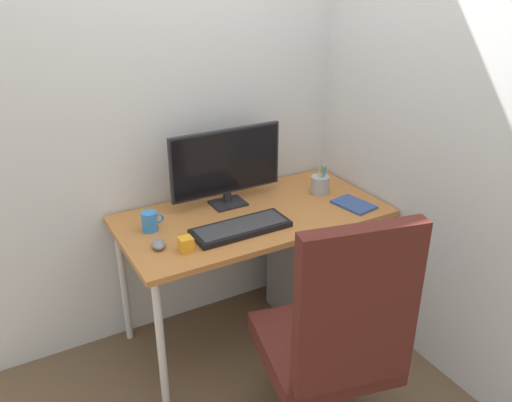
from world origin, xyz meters
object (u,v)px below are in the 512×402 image
at_px(desk_clamp_accessory, 186,244).
at_px(keyboard, 241,228).
at_px(pen_holder, 320,185).
at_px(coffee_mug, 150,221).
at_px(monitor, 226,164).
at_px(mouse, 159,244).
at_px(filing_cabinet, 315,265).
at_px(office_chair, 336,336).
at_px(notebook, 354,204).

bearing_deg(desk_clamp_accessory, keyboard, 9.07).
xyz_separation_m(keyboard, pen_holder, (0.58, 0.17, 0.04)).
bearing_deg(coffee_mug, monitor, 11.32).
bearing_deg(mouse, filing_cabinet, 18.85).
bearing_deg(pen_holder, office_chair, -121.27).
bearing_deg(monitor, coffee_mug, -168.68).
height_order(mouse, notebook, mouse).
bearing_deg(office_chair, monitor, 89.30).
distance_m(keyboard, pen_holder, 0.60).
xyz_separation_m(filing_cabinet, desk_clamp_accessory, (-0.82, -0.16, 0.44)).
height_order(filing_cabinet, notebook, notebook).
height_order(filing_cabinet, keyboard, keyboard).
relative_size(monitor, coffee_mug, 5.53).
height_order(office_chair, desk_clamp_accessory, office_chair).
bearing_deg(notebook, office_chair, -142.69).
distance_m(office_chair, coffee_mug, 1.00).
bearing_deg(desk_clamp_accessory, office_chair, -59.82).
height_order(filing_cabinet, mouse, mouse).
distance_m(pen_holder, coffee_mug, 0.95).
distance_m(monitor, notebook, 0.69).
height_order(office_chair, pen_holder, office_chair).
xyz_separation_m(keyboard, desk_clamp_accessory, (-0.30, -0.05, 0.02)).
distance_m(filing_cabinet, keyboard, 0.69).
xyz_separation_m(mouse, pen_holder, (0.97, 0.14, 0.03)).
bearing_deg(desk_clamp_accessory, filing_cabinet, 10.79).
xyz_separation_m(pen_holder, desk_clamp_accessory, (-0.87, -0.22, -0.02)).
relative_size(filing_cabinet, desk_clamp_accessory, 10.11).
bearing_deg(office_chair, desk_clamp_accessory, 120.18).
bearing_deg(office_chair, notebook, 47.44).
relative_size(filing_cabinet, monitor, 1.08).
distance_m(monitor, pen_holder, 0.54).
bearing_deg(office_chair, pen_holder, 58.73).
relative_size(mouse, pen_holder, 0.54).
height_order(pen_holder, desk_clamp_accessory, pen_holder).
bearing_deg(keyboard, office_chair, -84.51).
distance_m(mouse, desk_clamp_accessory, 0.13).
xyz_separation_m(monitor, coffee_mug, (-0.45, -0.09, -0.17)).
height_order(office_chair, filing_cabinet, office_chair).
xyz_separation_m(filing_cabinet, keyboard, (-0.53, -0.11, 0.43)).
bearing_deg(desk_clamp_accessory, pen_holder, 14.20).
relative_size(office_chair, monitor, 1.86).
bearing_deg(filing_cabinet, office_chair, -120.79).
distance_m(monitor, coffee_mug, 0.49).
xyz_separation_m(office_chair, notebook, (0.57, 0.62, 0.18)).
bearing_deg(desk_clamp_accessory, coffee_mug, 106.45).
xyz_separation_m(monitor, pen_holder, (0.50, -0.12, -0.17)).
bearing_deg(keyboard, monitor, 75.65).
height_order(mouse, coffee_mug, coffee_mug).
bearing_deg(notebook, filing_cabinet, 115.26).
relative_size(mouse, coffee_mug, 0.87).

